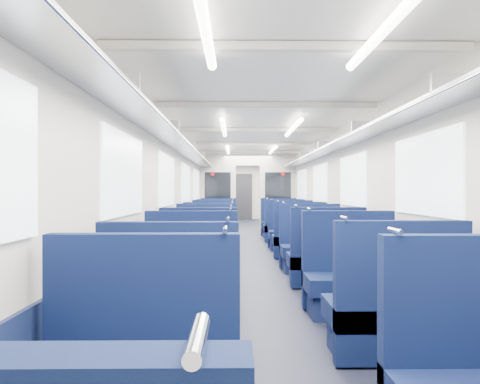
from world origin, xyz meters
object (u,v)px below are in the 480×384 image
seat_15 (291,234)px  seat_16 (216,229)px  seat_7 (351,281)px  seat_11 (311,250)px  seat_12 (210,241)px  seat_8 (199,263)px  seat_14 (214,233)px  seat_19 (279,225)px  end_door (244,196)px  seat_17 (284,228)px  seat_18 (218,225)px  seat_13 (299,240)px  seat_5 (394,315)px  seat_9 (326,261)px  seat_4 (171,320)px  seat_6 (190,282)px  bulkhead (248,192)px  seat_10 (206,250)px

seat_15 → seat_16: 2.04m
seat_7 → seat_11: (0.00, 2.20, 0.00)m
seat_12 → seat_15: same height
seat_8 → seat_14: (0.00, 3.59, 0.00)m
seat_11 → seat_19: 4.70m
end_door → seat_17: (0.83, -7.90, -0.67)m
seat_11 → seat_18: (-1.66, 4.70, 0.00)m
seat_13 → seat_12: bearing=-177.1°
seat_5 → seat_16: size_ratio=1.00×
seat_8 → seat_19: size_ratio=1.00×
seat_5 → seat_16: (-1.66, 6.83, 0.00)m
seat_11 → seat_18: size_ratio=1.00×
seat_17 → seat_18: (-1.66, 1.10, 0.00)m
seat_12 → seat_18: bearing=90.0°
seat_8 → seat_13: size_ratio=1.00×
seat_5 → seat_11: same height
seat_15 → seat_18: same height
seat_8 → seat_15: size_ratio=1.00×
end_door → seat_11: end_door is taller
end_door → seat_9: (0.83, -12.52, -0.67)m
seat_9 → seat_4: bearing=-124.7°
end_door → seat_6: size_ratio=1.84×
seat_14 → seat_19: (1.66, 2.25, 0.00)m
seat_7 → seat_13: 3.42m
seat_5 → seat_17: bearing=90.0°
seat_6 → bulkhead: bearing=83.8°
seat_15 → seat_17: same height
seat_7 → seat_15: 4.51m
seat_6 → seat_8: size_ratio=1.00×
seat_7 → seat_8: (-1.66, 1.06, 0.00)m
seat_18 → seat_19: size_ratio=1.00×
seat_10 → seat_16: (0.00, 3.46, 0.00)m
seat_5 → seat_11: (0.00, 3.33, 0.00)m
seat_12 → end_door: bearing=85.4°
seat_4 → seat_9: 2.92m
seat_10 → seat_11: (1.66, -0.04, 0.00)m
bulkhead → seat_9: size_ratio=2.57×
seat_8 → seat_12: (0.00, 2.28, 0.00)m
seat_6 → seat_14: 4.66m
seat_14 → seat_18: same height
bulkhead → seat_19: bearing=-41.8°
seat_9 → seat_19: same height
seat_8 → seat_18: 5.84m
seat_5 → seat_13: 4.55m
seat_14 → seat_19: size_ratio=1.00×
end_door → seat_5: bearing=-86.8°
seat_4 → seat_17: 7.21m
end_door → seat_14: end_door is taller
seat_5 → seat_6: 2.00m
seat_8 → seat_13: bearing=54.9°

